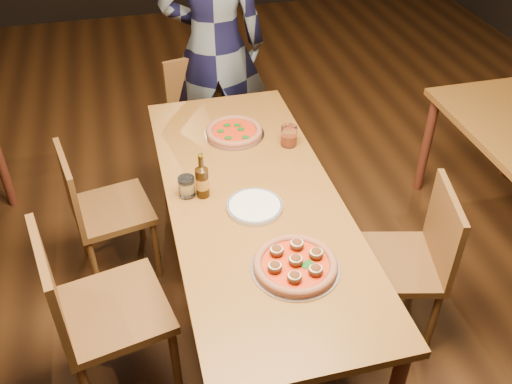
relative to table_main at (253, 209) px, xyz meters
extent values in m
plane|color=black|center=(0.00, 0.00, -0.68)|extent=(9.00, 9.00, 0.00)
cube|color=brown|center=(0.00, 0.00, 0.05)|extent=(0.80, 2.00, 0.04)
cylinder|color=#572519|center=(-0.34, 0.94, -0.32)|extent=(0.06, 0.06, 0.71)
cylinder|color=#572519|center=(0.34, 0.94, -0.32)|extent=(0.06, 0.06, 0.71)
cylinder|color=#572519|center=(-1.36, 1.24, -0.32)|extent=(0.06, 0.06, 0.71)
cylinder|color=#572519|center=(1.36, 0.74, -0.32)|extent=(0.06, 0.06, 0.71)
cylinder|color=#B7B7BF|center=(0.05, -0.49, 0.07)|extent=(0.37, 0.37, 0.01)
cylinder|color=#A36543|center=(0.05, -0.49, 0.09)|extent=(0.34, 0.34, 0.02)
torus|color=#A36543|center=(0.05, -0.49, 0.10)|extent=(0.34, 0.34, 0.03)
cylinder|color=#AB100A|center=(0.05, -0.49, 0.10)|extent=(0.27, 0.27, 0.00)
cylinder|color=#B7B7BF|center=(0.03, 0.56, 0.07)|extent=(0.33, 0.33, 0.01)
cylinder|color=#A36543|center=(0.03, 0.56, 0.09)|extent=(0.30, 0.30, 0.02)
torus|color=#A36543|center=(0.03, 0.56, 0.10)|extent=(0.31, 0.31, 0.03)
cylinder|color=#AB100A|center=(0.03, 0.56, 0.10)|extent=(0.23, 0.23, 0.00)
cylinder|color=white|center=(-0.02, -0.08, 0.08)|extent=(0.25, 0.25, 0.02)
cylinder|color=black|center=(-0.23, 0.07, 0.15)|extent=(0.06, 0.06, 0.15)
cylinder|color=black|center=(-0.23, 0.07, 0.26)|extent=(0.02, 0.02, 0.08)
cylinder|color=orange|center=(-0.23, 0.07, 0.15)|extent=(0.06, 0.06, 0.06)
cylinder|color=white|center=(-0.30, 0.09, 0.12)|extent=(0.08, 0.08, 0.10)
cylinder|color=#993411|center=(0.29, 0.40, 0.13)|extent=(0.09, 0.09, 0.11)
imported|color=black|center=(0.08, 1.35, 0.24)|extent=(0.72, 0.52, 1.84)
camera|label=1|loc=(-0.50, -2.05, 1.75)|focal=40.00mm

